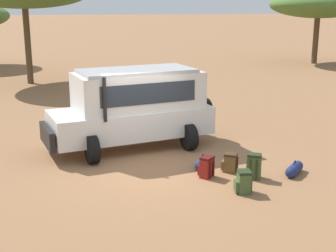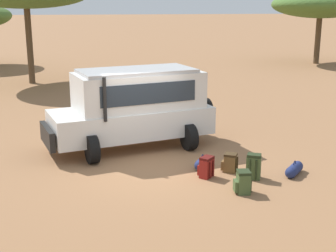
{
  "view_description": "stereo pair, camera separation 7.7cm",
  "coord_description": "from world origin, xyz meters",
  "px_view_note": "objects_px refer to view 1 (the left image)",
  "views": [
    {
      "loc": [
        -1.64,
        -12.03,
        4.41
      ],
      "look_at": [
        0.54,
        0.59,
        1.0
      ],
      "focal_mm": 50.0,
      "sensor_mm": 36.0,
      "label": 1
    },
    {
      "loc": [
        -1.56,
        -12.04,
        4.41
      ],
      "look_at": [
        0.54,
        0.59,
        1.0
      ],
      "focal_mm": 50.0,
      "sensor_mm": 36.0,
      "label": 2
    }
  ],
  "objects_px": {
    "backpack_beside_front_wheel": "(207,167)",
    "backpack_outermost": "(254,167)",
    "backpack_cluster_center": "(230,163)",
    "acacia_tree_right_mid": "(318,5)",
    "safari_vehicle": "(134,106)",
    "duffel_bag_low_black_case": "(294,169)",
    "backpack_near_rear_wheel": "(243,182)",
    "duffel_bag_soft_canvas": "(202,163)"
  },
  "relations": [
    {
      "from": "safari_vehicle",
      "to": "backpack_cluster_center",
      "type": "bearing_deg",
      "value": -49.4
    },
    {
      "from": "backpack_outermost",
      "to": "duffel_bag_low_black_case",
      "type": "bearing_deg",
      "value": 4.56
    },
    {
      "from": "safari_vehicle",
      "to": "backpack_outermost",
      "type": "xyz_separation_m",
      "value": [
        2.74,
        -3.25,
        -0.97
      ]
    },
    {
      "from": "backpack_beside_front_wheel",
      "to": "duffel_bag_low_black_case",
      "type": "bearing_deg",
      "value": -5.01
    },
    {
      "from": "backpack_cluster_center",
      "to": "backpack_outermost",
      "type": "distance_m",
      "value": 0.74
    },
    {
      "from": "safari_vehicle",
      "to": "duffel_bag_low_black_case",
      "type": "bearing_deg",
      "value": -39.04
    },
    {
      "from": "acacia_tree_right_mid",
      "to": "safari_vehicle",
      "type": "bearing_deg",
      "value": -129.76
    },
    {
      "from": "backpack_cluster_center",
      "to": "acacia_tree_right_mid",
      "type": "relative_size",
      "value": 0.07
    },
    {
      "from": "backpack_cluster_center",
      "to": "backpack_outermost",
      "type": "relative_size",
      "value": 0.77
    },
    {
      "from": "backpack_beside_front_wheel",
      "to": "backpack_near_rear_wheel",
      "type": "relative_size",
      "value": 1.01
    },
    {
      "from": "backpack_beside_front_wheel",
      "to": "acacia_tree_right_mid",
      "type": "xyz_separation_m",
      "value": [
        13.6,
        21.17,
        3.93
      ]
    },
    {
      "from": "acacia_tree_right_mid",
      "to": "backpack_outermost",
      "type": "bearing_deg",
      "value": -120.06
    },
    {
      "from": "backpack_beside_front_wheel",
      "to": "duffel_bag_low_black_case",
      "type": "relative_size",
      "value": 0.75
    },
    {
      "from": "duffel_bag_low_black_case",
      "to": "acacia_tree_right_mid",
      "type": "bearing_deg",
      "value": 62.2
    },
    {
      "from": "safari_vehicle",
      "to": "backpack_cluster_center",
      "type": "height_order",
      "value": "safari_vehicle"
    },
    {
      "from": "backpack_beside_front_wheel",
      "to": "backpack_cluster_center",
      "type": "bearing_deg",
      "value": 21.54
    },
    {
      "from": "safari_vehicle",
      "to": "duffel_bag_low_black_case",
      "type": "height_order",
      "value": "safari_vehicle"
    },
    {
      "from": "backpack_near_rear_wheel",
      "to": "backpack_outermost",
      "type": "relative_size",
      "value": 0.83
    },
    {
      "from": "backpack_beside_front_wheel",
      "to": "duffel_bag_soft_canvas",
      "type": "height_order",
      "value": "backpack_beside_front_wheel"
    },
    {
      "from": "safari_vehicle",
      "to": "backpack_near_rear_wheel",
      "type": "height_order",
      "value": "safari_vehicle"
    },
    {
      "from": "backpack_beside_front_wheel",
      "to": "backpack_outermost",
      "type": "xyz_separation_m",
      "value": [
        1.17,
        -0.3,
        0.05
      ]
    },
    {
      "from": "backpack_beside_front_wheel",
      "to": "backpack_cluster_center",
      "type": "relative_size",
      "value": 1.09
    },
    {
      "from": "backpack_cluster_center",
      "to": "duffel_bag_soft_canvas",
      "type": "height_order",
      "value": "backpack_cluster_center"
    },
    {
      "from": "safari_vehicle",
      "to": "acacia_tree_right_mid",
      "type": "distance_m",
      "value": 23.88
    },
    {
      "from": "duffel_bag_low_black_case",
      "to": "backpack_near_rear_wheel",
      "type": "bearing_deg",
      "value": -151.24
    },
    {
      "from": "safari_vehicle",
      "to": "duffel_bag_soft_canvas",
      "type": "bearing_deg",
      "value": -54.04
    },
    {
      "from": "backpack_beside_front_wheel",
      "to": "backpack_outermost",
      "type": "relative_size",
      "value": 0.84
    },
    {
      "from": "duffel_bag_low_black_case",
      "to": "acacia_tree_right_mid",
      "type": "relative_size",
      "value": 0.11
    },
    {
      "from": "backpack_cluster_center",
      "to": "duffel_bag_low_black_case",
      "type": "xyz_separation_m",
      "value": [
        1.61,
        -0.49,
        -0.11
      ]
    },
    {
      "from": "safari_vehicle",
      "to": "duffel_bag_soft_canvas",
      "type": "relative_size",
      "value": 7.83
    },
    {
      "from": "duffel_bag_soft_canvas",
      "to": "duffel_bag_low_black_case",
      "type": "bearing_deg",
      "value": -21.94
    },
    {
      "from": "backpack_beside_front_wheel",
      "to": "backpack_near_rear_wheel",
      "type": "bearing_deg",
      "value": -62.21
    },
    {
      "from": "safari_vehicle",
      "to": "backpack_cluster_center",
      "type": "distance_m",
      "value": 3.66
    },
    {
      "from": "backpack_outermost",
      "to": "duffel_bag_soft_canvas",
      "type": "relative_size",
      "value": 0.95
    },
    {
      "from": "backpack_near_rear_wheel",
      "to": "duffel_bag_low_black_case",
      "type": "bearing_deg",
      "value": 28.76
    },
    {
      "from": "duffel_bag_soft_canvas",
      "to": "acacia_tree_right_mid",
      "type": "relative_size",
      "value": 0.1
    },
    {
      "from": "backpack_cluster_center",
      "to": "backpack_near_rear_wheel",
      "type": "bearing_deg",
      "value": -94.65
    },
    {
      "from": "safari_vehicle",
      "to": "backpack_beside_front_wheel",
      "type": "xyz_separation_m",
      "value": [
        1.56,
        -2.95,
        -1.02
      ]
    },
    {
      "from": "backpack_cluster_center",
      "to": "backpack_outermost",
      "type": "xyz_separation_m",
      "value": [
        0.45,
        -0.58,
        0.07
      ]
    },
    {
      "from": "backpack_near_rear_wheel",
      "to": "duffel_bag_soft_canvas",
      "type": "distance_m",
      "value": 1.94
    },
    {
      "from": "backpack_outermost",
      "to": "acacia_tree_right_mid",
      "type": "relative_size",
      "value": 0.09
    },
    {
      "from": "backpack_near_rear_wheel",
      "to": "duffel_bag_soft_canvas",
      "type": "bearing_deg",
      "value": 106.22
    }
  ]
}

